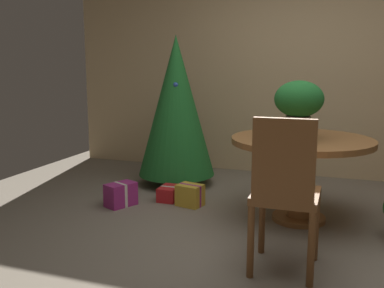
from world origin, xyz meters
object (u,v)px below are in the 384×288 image
Objects in this scene: wooden_chair_near at (285,188)px; gift_box_red at (169,193)px; round_dining_table at (301,158)px; gift_box_gold at (190,195)px; gift_box_purple at (121,195)px; holiday_tree at (176,106)px; flower_vase at (299,103)px.

gift_box_red is (-1.26, 1.18, -0.49)m from wooden_chair_near.
gift_box_red is at bearing 172.95° from round_dining_table.
gift_box_purple is (-0.61, -0.22, 0.01)m from gift_box_gold.
gift_box_purple is at bearing -103.74° from holiday_tree.
round_dining_table is at bearing -27.47° from holiday_tree.
round_dining_table is 3.60× the size of gift_box_purple.
round_dining_table is 1.03m from wooden_chair_near.
gift_box_purple reaches higher than gift_box_gold.
gift_box_red is at bearing 159.20° from gift_box_gold.
holiday_tree reaches higher than round_dining_table.
gift_box_gold is 0.81× the size of gift_box_purple.
wooden_chair_near is 2.27m from holiday_tree.
wooden_chair_near is 1.55m from gift_box_gold.
gift_box_purple is (-0.22, -0.89, -0.76)m from holiday_tree.
gift_box_red is at bearing 136.72° from wooden_chair_near.
round_dining_table is 1.68m from gift_box_purple.
round_dining_table is 2.47× the size of flower_vase.
holiday_tree is at bearing 128.57° from wooden_chair_near.
wooden_chair_near is 3.83× the size of gift_box_gold.
gift_box_red is (0.14, -0.57, -0.80)m from holiday_tree.
gift_box_gold is 0.65m from gift_box_purple.
flower_vase is 1.56m from holiday_tree.
gift_box_gold is at bearing 19.76° from gift_box_purple.
flower_vase reaches higher than gift_box_gold.
gift_box_purple is 0.48m from gift_box_red.
gift_box_gold is (-0.97, 0.07, -0.90)m from flower_vase.
holiday_tree is 1.09m from gift_box_gold.
flower_vase reaches higher than wooden_chair_near.
holiday_tree is (-1.36, 0.74, -0.14)m from flower_vase.
round_dining_table is at bearing 18.94° from flower_vase.
holiday_tree is 5.00× the size of gift_box_purple.
gift_box_red is at bearing -75.93° from holiday_tree.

